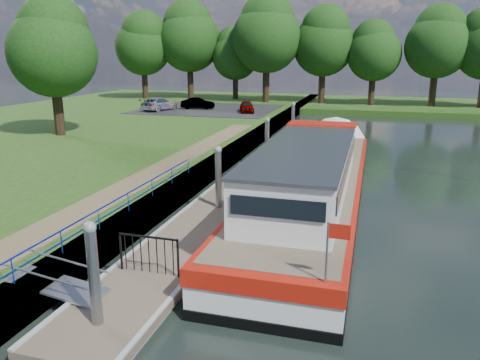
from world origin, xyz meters
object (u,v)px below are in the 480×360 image
(car_a, at_px, (247,107))
(car_c, at_px, (159,104))
(barge, at_px, (314,181))
(pontoon, at_px, (247,183))
(car_b, at_px, (198,103))

(car_a, height_order, car_c, car_c)
(barge, relative_size, car_a, 6.46)
(pontoon, xyz_separation_m, car_c, (-15.40, 22.40, 1.30))
(barge, xyz_separation_m, car_c, (-18.99, 24.25, 0.40))
(car_c, bearing_deg, pontoon, 137.85)
(car_b, bearing_deg, barge, -161.69)
(barge, bearing_deg, car_c, 128.06)
(pontoon, distance_m, car_b, 27.50)
(car_b, bearing_deg, pontoon, -166.20)
(barge, bearing_deg, car_b, 120.52)
(pontoon, distance_m, car_a, 24.21)
(car_a, relative_size, car_b, 0.93)
(pontoon, distance_m, barge, 4.14)
(pontoon, bearing_deg, car_b, 116.02)
(barge, height_order, car_b, barge)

